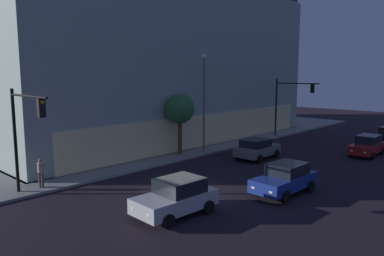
{
  "coord_description": "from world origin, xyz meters",
  "views": [
    {
      "loc": [
        -14.26,
        -14.19,
        6.67
      ],
      "look_at": [
        4.33,
        3.25,
        3.04
      ],
      "focal_mm": 34.08,
      "sensor_mm": 36.0,
      "label": 1
    }
  ],
  "objects": [
    {
      "name": "modern_building",
      "position": [
        11.94,
        20.48,
        8.93
      ],
      "size": [
        35.01,
        25.3,
        18.0
      ],
      "color": "#4C4C51",
      "rests_on": "ground"
    },
    {
      "name": "car_red",
      "position": [
        18.08,
        -4.28,
        0.85
      ],
      "size": [
        4.29,
        1.99,
        1.7
      ],
      "color": "maroon",
      "rests_on": "ground"
    },
    {
      "name": "sidewalk_tree",
      "position": [
        7.01,
        7.17,
        3.94
      ],
      "size": [
        2.46,
        2.46,
        5.08
      ],
      "color": "#51391E",
      "rests_on": "sidewalk_corner"
    },
    {
      "name": "street_lamp_sidewalk",
      "position": [
        9.08,
        6.31,
        5.37
      ],
      "size": [
        0.44,
        0.44,
        8.37
      ],
      "color": "#606060",
      "rests_on": "sidewalk_corner"
    },
    {
      "name": "traffic_light_far_corner",
      "position": [
        21.32,
        4.92,
        4.35
      ],
      "size": [
        0.33,
        4.89,
        6.27
      ],
      "color": "black",
      "rests_on": "sidewalk_corner"
    },
    {
      "name": "car_blue",
      "position": [
        4.11,
        -4.25,
        0.88
      ],
      "size": [
        4.5,
        2.22,
        1.73
      ],
      "color": "navy",
      "rests_on": "ground"
    },
    {
      "name": "ground_plane",
      "position": [
        0.0,
        0.0,
        0.0
      ],
      "size": [
        120.0,
        120.0,
        0.0
      ],
      "primitive_type": "plane",
      "color": "black"
    },
    {
      "name": "car_silver",
      "position": [
        -2.41,
        -2.05,
        0.89
      ],
      "size": [
        4.24,
        2.39,
        1.77
      ],
      "color": "#B7BABF",
      "rests_on": "ground"
    },
    {
      "name": "pedestrian_waiting",
      "position": [
        -5.15,
        6.59,
        1.19
      ],
      "size": [
        0.36,
        0.36,
        1.74
      ],
      "color": "#4C473D",
      "rests_on": "sidewalk_corner"
    },
    {
      "name": "traffic_light_near_corner",
      "position": [
        -6.48,
        5.24,
        4.15
      ],
      "size": [
        0.45,
        4.72,
        5.85
      ],
      "color": "black",
      "rests_on": "sidewalk_corner"
    },
    {
      "name": "car_grey",
      "position": [
        10.58,
        1.85,
        0.85
      ],
      "size": [
        4.2,
        2.27,
        1.64
      ],
      "color": "slate",
      "rests_on": "ground"
    }
  ]
}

